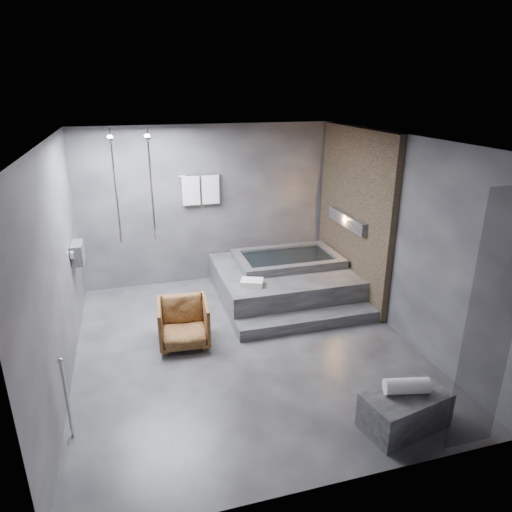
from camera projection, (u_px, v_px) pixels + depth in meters
name	position (u px, v px, depth m)	size (l,w,h in m)	color
room	(268.00, 219.00, 6.06)	(5.00, 5.04, 2.82)	#2A2A2C
tub_deck	(283.00, 281.00, 7.84)	(2.20, 2.00, 0.50)	#2F2F31
tub_step	(308.00, 321.00, 6.83)	(2.20, 0.36, 0.18)	#2F2F31
concrete_bench	(405.00, 410.00, 4.78)	(0.89, 0.49, 0.40)	#2E2E30
driftwood_chair	(184.00, 323.00, 6.30)	(0.68, 0.70, 0.64)	#432610
rolled_towel	(407.00, 386.00, 4.71)	(0.17, 0.17, 0.46)	white
deck_towel	(252.00, 283.00, 7.04)	(0.34, 0.25, 0.09)	white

